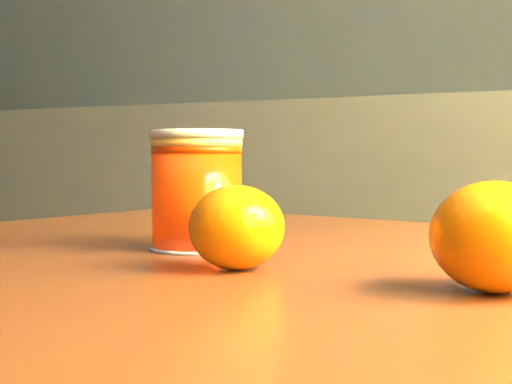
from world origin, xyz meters
The scene contains 5 objects.
kitchen_counter centered at (0.00, 1.45, 0.45)m, with size 3.15×0.60×0.90m, color #4A4A4F.
table centered at (0.93, 0.08, 0.60)m, with size 1.01×0.79×0.69m.
juice_glass centered at (0.82, 0.09, 0.74)m, with size 0.08×0.08×0.10m.
orange_front centered at (0.90, 0.01, 0.72)m, with size 0.07×0.07×0.06m, color orange.
orange_back centered at (1.07, 0.01, 0.72)m, with size 0.07×0.07×0.06m, color orange.
Camera 1 is at (1.13, -0.41, 0.77)m, focal length 50.00 mm.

